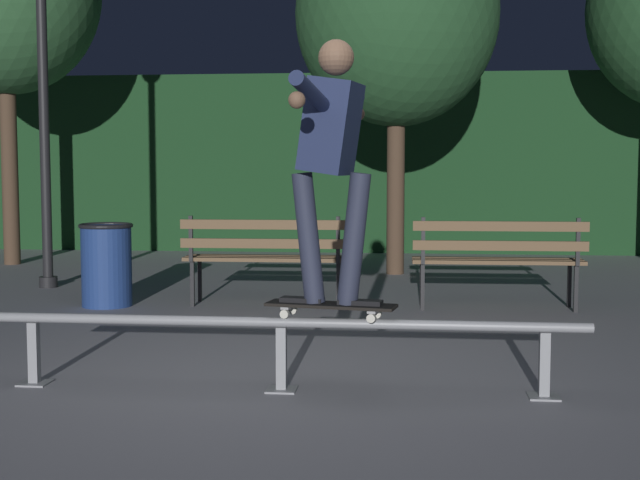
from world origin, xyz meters
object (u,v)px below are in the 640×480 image
Objects in this scene: skateboard at (331,306)px; trash_can at (107,264)px; lamp_post_left at (43,62)px; park_bench_left_center at (498,253)px; park_bench_leftmost at (266,251)px; tree_behind_benches at (397,15)px; grind_rail at (281,335)px; skateboarder at (332,149)px.

trash_can is (-2.46, 3.03, -0.11)m from skateboard.
park_bench_left_center is at bearing -12.35° from lamp_post_left.
lamp_post_left reaches higher than park_bench_left_center.
tree_behind_benches is at bearing 66.37° from park_bench_leftmost.
lamp_post_left is at bearing -156.66° from tree_behind_benches.
park_bench_left_center is at bearing 2.19° from trash_can.
skateboard is (0.30, 0.00, 0.18)m from grind_rail.
lamp_post_left is at bearing 130.08° from skateboard.
grind_rail is 6.56m from tree_behind_benches.
park_bench_leftmost is at bearing -21.90° from lamp_post_left.
grind_rail is 3.72m from trash_can.
park_bench_left_center is (1.28, 3.17, 0.01)m from skateboard.
trash_can is (-3.74, -0.14, -0.12)m from park_bench_left_center.
lamp_post_left is at bearing 158.10° from park_bench_leftmost.
park_bench_left_center is at bearing 63.53° from grind_rail.
park_bench_leftmost is at bearing 101.14° from grind_rail.
park_bench_left_center reaches higher than trash_can.
skateboard is at bearing 169.77° from skateboarder.
tree_behind_benches is at bearing 87.46° from skateboard.
trash_can is at bearing 125.47° from grind_rail.
lamp_post_left is at bearing 127.62° from grind_rail.
skateboarder is 5.63m from lamp_post_left.
tree_behind_benches is at bearing 110.59° from park_bench_left_center.
trash_can reaches higher than grind_rail.
grind_rail is at bearing 180.00° from skateboard.
park_bench_left_center is 2.01× the size of trash_can.
skateboard is 3.90m from trash_can.
lamp_post_left is at bearing 130.10° from skateboarder.
lamp_post_left is 2.63m from trash_can.
park_bench_leftmost and park_bench_left_center have the same top height.
park_bench_leftmost is at bearing 5.31° from trash_can.
grind_rail is 3.24m from park_bench_leftmost.
skateboarder is at bearing -73.70° from park_bench_leftmost.
tree_behind_benches is 1.17× the size of lamp_post_left.
skateboarder reaches higher than grind_rail.
skateboarder is 3.43m from park_bench_leftmost.
skateboard is 0.52× the size of skateboarder.
skateboard is at bearing -92.54° from tree_behind_benches.
skateboarder is at bearing -49.90° from lamp_post_left.
park_bench_left_center is (1.58, 3.17, 0.19)m from grind_rail.
skateboard is 0.21× the size of lamp_post_left.
tree_behind_benches is (1.19, 2.71, 2.65)m from park_bench_leftmost.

